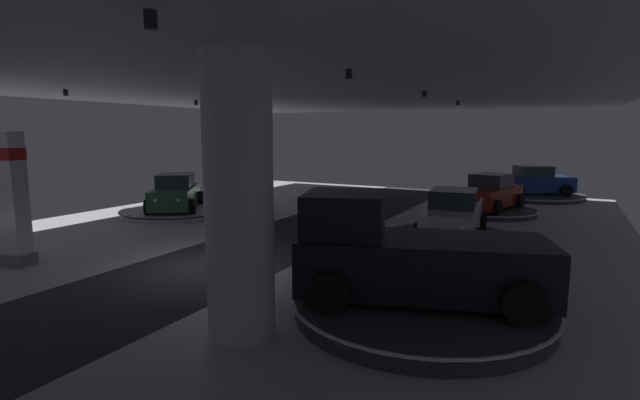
{
  "coord_description": "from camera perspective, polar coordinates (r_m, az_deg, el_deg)",
  "views": [
    {
      "loc": [
        9.31,
        -10.47,
        3.98
      ],
      "look_at": [
        1.02,
        5.28,
        1.4
      ],
      "focal_mm": 26.31,
      "sensor_mm": 36.0,
      "label": 1
    }
  ],
  "objects": [
    {
      "name": "stanchion_a",
      "position": [
        17.3,
        7.21,
        -3.86
      ],
      "size": [
        0.28,
        0.28,
        1.01
      ],
      "color": "#333338",
      "rests_on": "ground"
    },
    {
      "name": "ground",
      "position": [
        14.57,
        -13.46,
        -7.93
      ],
      "size": [
        24.0,
        44.0,
        0.06
      ],
      "color": "#B2B2B7"
    },
    {
      "name": "display_car_deep_right",
      "position": [
        31.32,
        24.63,
        2.07
      ],
      "size": [
        4.55,
        3.63,
        1.71
      ],
      "color": "navy",
      "rests_on": "display_platform_deep_right"
    },
    {
      "name": "pickup_truck_near_right",
      "position": [
        10.47,
        10.52,
        -6.67
      ],
      "size": [
        5.69,
        3.89,
        2.3
      ],
      "color": "black",
      "rests_on": "display_platform_near_right"
    },
    {
      "name": "ceiling_with_spotlights",
      "position": [
        14.1,
        -14.25,
        14.39
      ],
      "size": [
        24.0,
        44.0,
        0.39
      ],
      "color": "silver"
    },
    {
      "name": "display_car_mid_right",
      "position": [
        17.68,
        15.84,
        -1.81
      ],
      "size": [
        2.57,
        4.37,
        1.71
      ],
      "color": "silver",
      "rests_on": "display_platform_mid_right"
    },
    {
      "name": "display_platform_far_right",
      "position": [
        24.55,
        19.81,
        -1.24
      ],
      "size": [
        4.51,
        4.51,
        0.25
      ],
      "color": "#333338",
      "rests_on": "ground"
    },
    {
      "name": "column_right",
      "position": [
        9.14,
        -9.83,
        0.39
      ],
      "size": [
        1.33,
        1.33,
        5.5
      ],
      "color": "silver",
      "rests_on": "ground"
    },
    {
      "name": "display_platform_near_right",
      "position": [
        10.82,
        12.11,
        -12.37
      ],
      "size": [
        5.68,
        5.68,
        0.37
      ],
      "color": "#333338",
      "rests_on": "ground"
    },
    {
      "name": "visitor_walking_near",
      "position": [
        18.01,
        0.14,
        -1.58
      ],
      "size": [
        0.32,
        0.32,
        1.59
      ],
      "color": "black",
      "rests_on": "ground"
    },
    {
      "name": "display_platform_mid_left",
      "position": [
        23.9,
        -17.09,
        -1.33
      ],
      "size": [
        5.24,
        5.24,
        0.27
      ],
      "color": "#B7B7BC",
      "rests_on": "ground"
    },
    {
      "name": "display_platform_deep_right",
      "position": [
        31.43,
        24.58,
        0.48
      ],
      "size": [
        5.67,
        5.67,
        0.25
      ],
      "color": "#333338",
      "rests_on": "ground"
    },
    {
      "name": "display_car_far_right",
      "position": [
        24.45,
        19.94,
        0.8
      ],
      "size": [
        3.01,
        4.51,
        1.71
      ],
      "color": "maroon",
      "rests_on": "display_platform_far_right"
    },
    {
      "name": "display_car_mid_left",
      "position": [
        23.8,
        -17.17,
        0.79
      ],
      "size": [
        3.87,
        4.48,
        1.71
      ],
      "color": "#2D5638",
      "rests_on": "display_platform_mid_left"
    },
    {
      "name": "brand_sign_pylon",
      "position": [
        16.84,
        -33.8,
        0.34
      ],
      "size": [
        1.37,
        0.9,
        4.01
      ],
      "color": "slate",
      "rests_on": "ground"
    },
    {
      "name": "display_platform_mid_right",
      "position": [
        17.82,
        15.72,
        -4.56
      ],
      "size": [
        5.23,
        5.23,
        0.22
      ],
      "color": "#333338",
      "rests_on": "ground"
    }
  ]
}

